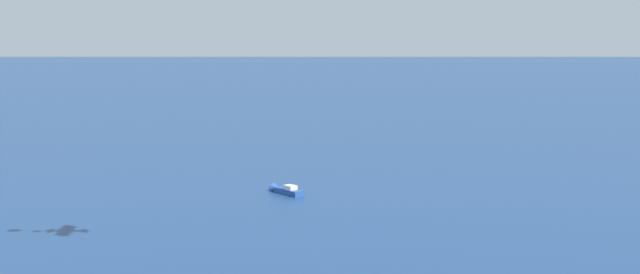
% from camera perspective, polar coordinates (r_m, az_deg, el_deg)
% --- Properties ---
extents(motorboat_outer_ring_b, '(2.82, 9.53, 2.74)m').
position_cam_1_polar(motorboat_outer_ring_b, '(184.54, -2.41, -3.66)').
color(motorboat_outer_ring_b, '#23478C').
rests_on(motorboat_outer_ring_b, ground_plane).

